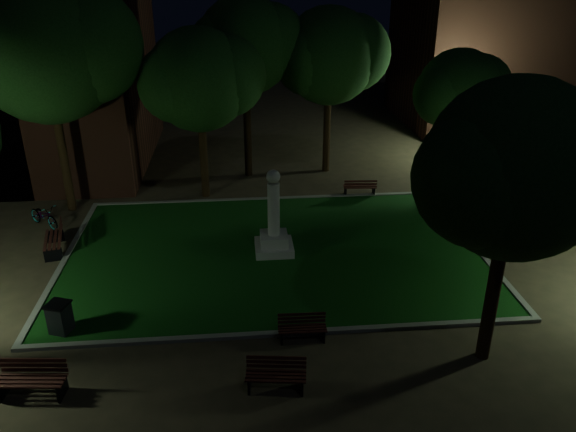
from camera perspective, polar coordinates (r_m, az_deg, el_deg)
name	(u,v)px	position (r m, az deg, el deg)	size (l,w,h in m)	color
ground	(278,280)	(19.27, -0.99, -6.54)	(80.00, 80.00, 0.00)	#443826
lawn	(274,252)	(20.99, -1.42, -3.65)	(15.00, 10.00, 0.08)	#0E3F0F
lawn_kerb	(274,251)	(20.98, -1.42, -3.61)	(15.40, 10.40, 0.12)	slate
monument	(274,230)	(20.57, -1.44, -1.40)	(1.40, 1.40, 3.20)	#AAA59D
building_far	(530,28)	(41.42, 23.40, 17.10)	(16.00, 10.00, 12.00)	#482318
tree_north_wl	(201,80)	(24.86, -8.83, 13.52)	(5.47, 4.46, 7.57)	black
tree_north_er	(331,56)	(27.98, 4.41, 15.89)	(5.71, 4.66, 8.14)	black
tree_ne	(461,91)	(27.94, 17.17, 12.05)	(4.78, 3.91, 6.40)	black
tree_se	(519,169)	(14.33, 22.42, 4.41)	(5.40, 4.41, 7.67)	black
tree_nw	(48,49)	(24.61, -23.17, 15.32)	(7.14, 5.83, 9.73)	black
tree_far_north	(247,46)	(27.24, -4.17, 16.86)	(5.58, 4.55, 8.65)	black
lamppost_ne	(470,108)	(31.77, 17.97, 10.39)	(1.18, 0.28, 4.01)	black
bench_near_left	(276,375)	(14.72, -1.22, -15.86)	(1.58, 0.72, 0.84)	black
bench_near_right	(302,328)	(16.36, 1.45, -11.32)	(1.39, 0.51, 0.76)	black
bench_west_near	(32,380)	(15.86, -24.53, -14.90)	(1.73, 0.75, 0.92)	black
bench_left_side	(55,240)	(22.64, -22.56, -2.24)	(1.02, 1.92, 1.00)	black
bench_right_side	(507,225)	(23.96, 21.38, -0.85)	(0.79, 1.50, 0.79)	black
bench_far_side	(360,188)	(26.19, 7.31, 2.87)	(1.54, 0.63, 0.83)	black
trash_bin	(60,318)	(17.74, -22.16, -9.60)	(0.76, 0.76, 1.02)	black
bicycle	(44,215)	(24.95, -23.57, 0.05)	(0.64, 1.83, 0.96)	black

